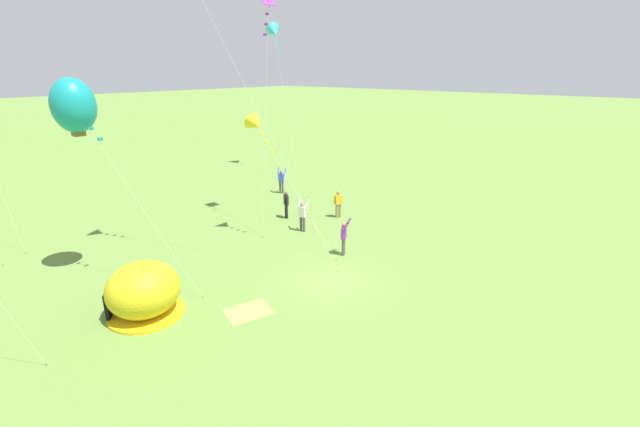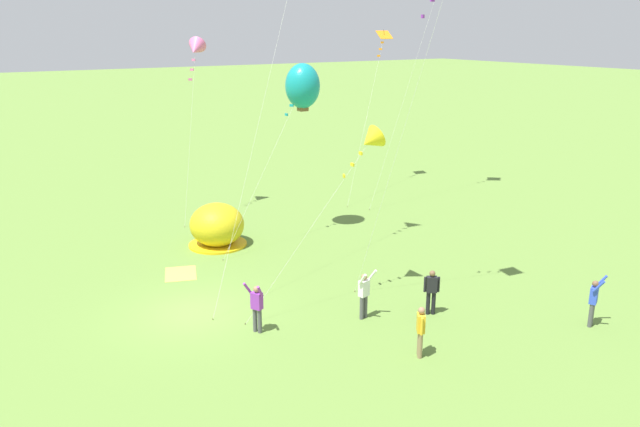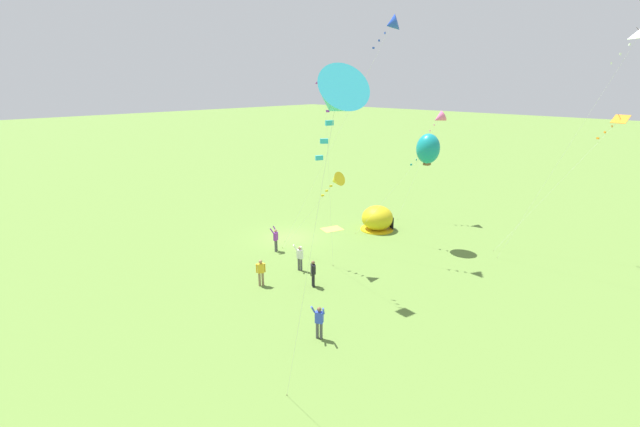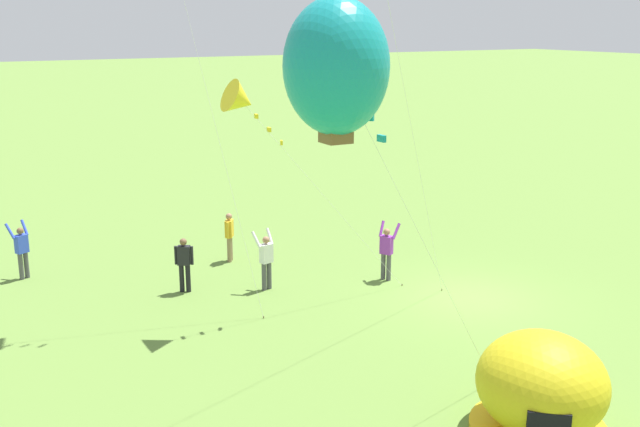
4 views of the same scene
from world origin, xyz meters
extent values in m
plane|color=olive|center=(0.00, 0.00, 0.00)|extent=(300.00, 300.00, 0.00)
ellipsoid|color=gold|center=(-6.55, 3.75, 1.05)|extent=(2.70, 2.60, 2.10)
cylinder|color=yellow|center=(-6.55, 3.75, 0.05)|extent=(2.81, 2.81, 0.10)
cube|color=black|center=(-7.55, 4.55, 0.55)|extent=(0.59, 0.70, 1.10)
cube|color=gold|center=(-3.95, 0.93, 0.01)|extent=(2.03, 1.79, 0.01)
cylinder|color=#4C4C51|center=(8.40, 11.69, 0.44)|extent=(0.15, 0.15, 0.88)
cylinder|color=#4C4C51|center=(8.48, 11.51, 0.44)|extent=(0.15, 0.15, 0.88)
cube|color=blue|center=(8.44, 11.60, 1.18)|extent=(0.38, 0.45, 0.60)
sphere|color=brown|center=(8.44, 11.60, 1.61)|extent=(0.22, 0.22, 0.22)
cylinder|color=blue|center=(8.46, 11.90, 1.64)|extent=(0.36, 0.29, 0.50)
cylinder|color=blue|center=(8.69, 11.43, 1.64)|extent=(0.39, 0.20, 0.50)
cylinder|color=#8C7251|center=(6.81, 5.09, 0.44)|extent=(0.15, 0.15, 0.88)
cylinder|color=#8C7251|center=(6.98, 4.97, 0.44)|extent=(0.15, 0.15, 0.88)
cube|color=gold|center=(6.89, 5.03, 1.18)|extent=(0.45, 0.41, 0.60)
sphere|color=#9E7051|center=(6.89, 5.03, 1.61)|extent=(0.22, 0.22, 0.22)
cylinder|color=gold|center=(6.69, 5.17, 1.18)|extent=(0.09, 0.09, 0.58)
cylinder|color=gold|center=(7.10, 4.89, 1.18)|extent=(0.09, 0.09, 0.58)
cylinder|color=#4C4C51|center=(2.72, 1.40, 0.44)|extent=(0.15, 0.15, 0.88)
cylinder|color=#4C4C51|center=(2.54, 1.31, 0.44)|extent=(0.15, 0.15, 0.88)
cube|color=purple|center=(2.63, 1.36, 1.18)|extent=(0.45, 0.39, 0.60)
sphere|color=#9E7051|center=(2.63, 1.36, 1.61)|extent=(0.22, 0.22, 0.22)
cylinder|color=purple|center=(2.93, 1.35, 1.64)|extent=(0.30, 0.36, 0.50)
cylinder|color=purple|center=(2.46, 1.10, 1.64)|extent=(0.20, 0.39, 0.50)
cylinder|color=black|center=(4.77, 7.50, 0.44)|extent=(0.15, 0.15, 0.88)
cylinder|color=black|center=(4.67, 7.33, 0.44)|extent=(0.15, 0.15, 0.88)
cube|color=black|center=(4.72, 7.42, 1.18)|extent=(0.40, 0.45, 0.60)
sphere|color=brown|center=(4.72, 7.42, 1.61)|extent=(0.22, 0.22, 0.22)
cylinder|color=black|center=(4.85, 7.63, 1.18)|extent=(0.09, 0.09, 0.58)
cylinder|color=black|center=(4.59, 7.20, 1.18)|extent=(0.09, 0.09, 0.58)
cylinder|color=#4C4C51|center=(3.67, 5.21, 0.44)|extent=(0.15, 0.15, 0.88)
cylinder|color=#4C4C51|center=(3.71, 5.02, 0.44)|extent=(0.15, 0.15, 0.88)
cube|color=white|center=(3.69, 5.11, 1.18)|extent=(0.32, 0.43, 0.60)
sphere|color=#9E7051|center=(3.69, 5.11, 1.61)|extent=(0.22, 0.22, 0.22)
cylinder|color=white|center=(3.78, 5.41, 1.64)|extent=(0.38, 0.23, 0.50)
cylinder|color=white|center=(3.90, 4.89, 1.64)|extent=(0.38, 0.12, 0.50)
cylinder|color=silver|center=(-0.94, 3.70, 7.81)|extent=(3.76, 6.64, 15.63)
cylinder|color=brown|center=(0.93, 0.39, 0.03)|extent=(0.03, 0.03, 0.06)
cylinder|color=silver|center=(-11.35, 4.41, 4.55)|extent=(2.42, 2.08, 9.11)
cylinder|color=brown|center=(-10.14, 3.37, 0.03)|extent=(0.03, 0.03, 0.06)
cone|color=pink|center=(-12.55, 5.44, 9.10)|extent=(1.55, 1.52, 1.26)
cube|color=pink|center=(-12.25, 5.19, 8.53)|extent=(0.20, 0.17, 0.12)
cube|color=pink|center=(-12.00, 4.97, 8.04)|extent=(0.19, 0.18, 0.12)
cube|color=pink|center=(-11.75, 4.76, 7.55)|extent=(0.13, 0.21, 0.12)
cylinder|color=silver|center=(2.97, 7.08, 6.10)|extent=(2.76, 1.79, 12.20)
cylinder|color=brown|center=(1.60, 6.19, 0.03)|extent=(0.03, 0.03, 0.06)
cube|color=purple|center=(3.79, 7.61, 11.05)|extent=(0.11, 0.21, 0.12)
cube|color=purple|center=(3.53, 7.44, 10.53)|extent=(0.15, 0.20, 0.12)
cylinder|color=silver|center=(-5.30, 5.74, 3.73)|extent=(1.65, 5.23, 7.47)
cylinder|color=brown|center=(-4.48, 3.13, 0.03)|extent=(0.03, 0.03, 0.06)
ellipsoid|color=teal|center=(-6.12, 8.35, 7.46)|extent=(1.69, 1.69, 2.17)
cube|color=brown|center=(-6.12, 8.35, 6.41)|extent=(0.42, 0.42, 0.30)
cube|color=teal|center=(-5.99, 7.94, 7.00)|extent=(0.21, 0.08, 0.12)
cube|color=teal|center=(-5.88, 7.59, 6.60)|extent=(0.20, 0.15, 0.12)
cube|color=teal|center=(-5.77, 7.24, 6.20)|extent=(0.20, 0.07, 0.12)
cylinder|color=silver|center=(1.87, 3.92, 3.07)|extent=(0.05, 5.39, 6.14)
cylinder|color=brown|center=(1.89, 1.23, 0.03)|extent=(0.03, 0.03, 0.06)
cone|color=yellow|center=(1.85, 6.61, 6.14)|extent=(0.93, 1.01, 1.13)
cube|color=yellow|center=(1.85, 6.17, 5.69)|extent=(0.21, 0.08, 0.12)
cube|color=yellow|center=(1.85, 5.80, 5.30)|extent=(0.20, 0.07, 0.12)
cube|color=yellow|center=(1.86, 5.43, 4.92)|extent=(0.21, 0.13, 0.12)
cylinder|color=silver|center=(-10.87, 15.70, 4.88)|extent=(4.12, 5.56, 9.76)
cylinder|color=brown|center=(-8.82, 12.92, 0.03)|extent=(0.03, 0.03, 0.06)
cube|color=orange|center=(-12.93, 18.48, 9.76)|extent=(0.90, 1.01, 0.52)
cylinder|color=#332314|center=(-12.93, 18.48, 9.77)|extent=(0.27, 0.35, 0.63)
cube|color=orange|center=(-12.67, 18.13, 9.28)|extent=(0.21, 0.12, 0.12)
cube|color=orange|center=(-12.45, 17.83, 8.88)|extent=(0.20, 0.16, 0.12)
cube|color=orange|center=(-12.23, 17.54, 8.48)|extent=(0.16, 0.20, 0.12)
cylinder|color=silver|center=(-7.91, 16.56, 7.30)|extent=(0.53, 5.75, 14.61)
cylinder|color=brown|center=(-7.65, 13.69, 0.03)|extent=(0.03, 0.03, 0.06)
camera|label=1|loc=(-13.07, -10.45, 8.90)|focal=24.00mm
camera|label=2|loc=(20.44, -7.16, 10.13)|focal=35.00mm
camera|label=3|loc=(21.49, 24.47, 12.13)|focal=24.00mm
camera|label=4|loc=(-16.44, 14.36, 8.17)|focal=42.00mm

